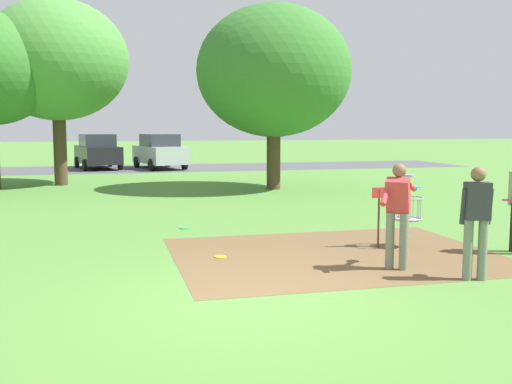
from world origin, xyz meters
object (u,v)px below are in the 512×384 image
object	(u,v)px
disc_golf_basket	(405,208)
parked_car_leftmost	(98,151)
tree_mid_center	(274,71)
player_waiting_left	(477,216)
tree_mid_right	(57,60)
frisbee_by_tee	(185,228)
parked_car_center_left	(160,151)
player_throwing	(398,209)
frisbee_near_basket	(220,257)

from	to	relation	value
disc_golf_basket	parked_car_leftmost	xyz separation A→B (m)	(-5.92, 22.50, 0.17)
disc_golf_basket	tree_mid_center	distance (m)	11.09
player_waiting_left	parked_car_leftmost	xyz separation A→B (m)	(-5.78, 24.95, -0.05)
tree_mid_center	tree_mid_right	size ratio (longest dim) A/B	0.93
player_waiting_left	frisbee_by_tee	xyz separation A→B (m)	(-3.65, 5.50, -0.96)
frisbee_by_tee	tree_mid_right	size ratio (longest dim) A/B	0.04
disc_golf_basket	frisbee_by_tee	bearing A→B (deg)	141.20
player_waiting_left	parked_car_center_left	distance (m)	24.34
frisbee_by_tee	parked_car_leftmost	distance (m)	19.59
parked_car_leftmost	player_waiting_left	bearing A→B (deg)	-76.97
player_throwing	parked_car_leftmost	size ratio (longest dim) A/B	0.38
disc_golf_basket	parked_car_center_left	bearing A→B (deg)	97.08
disc_golf_basket	parked_car_center_left	size ratio (longest dim) A/B	0.31
tree_mid_center	parked_car_leftmost	size ratio (longest dim) A/B	1.47
player_throwing	tree_mid_center	distance (m)	12.57
tree_mid_center	tree_mid_right	world-z (taller)	tree_mid_right
frisbee_near_basket	tree_mid_right	world-z (taller)	tree_mid_right
disc_golf_basket	frisbee_by_tee	world-z (taller)	disc_golf_basket
player_throwing	tree_mid_right	bearing A→B (deg)	111.97
player_throwing	parked_car_center_left	xyz separation A→B (m)	(-1.75, 23.30, -0.06)
frisbee_by_tee	tree_mid_right	bearing A→B (deg)	107.39
player_waiting_left	disc_golf_basket	bearing A→B (deg)	86.60
tree_mid_center	parked_car_center_left	bearing A→B (deg)	105.48
disc_golf_basket	tree_mid_right	world-z (taller)	tree_mid_right
player_throwing	player_waiting_left	size ratio (longest dim) A/B	1.00
frisbee_by_tee	tree_mid_center	distance (m)	9.55
tree_mid_center	parked_car_center_left	xyz separation A→B (m)	(-3.11, 11.23, -3.30)
frisbee_near_basket	tree_mid_center	xyz separation A→B (m)	(3.97, 10.54, 4.22)
player_throwing	frisbee_by_tee	xyz separation A→B (m)	(-2.84, 4.60, -0.98)
parked_car_leftmost	parked_car_center_left	distance (m)	3.30
parked_car_center_left	tree_mid_right	bearing A→B (deg)	-119.84
frisbee_near_basket	parked_car_leftmost	xyz separation A→B (m)	(-2.35, 22.52, 0.91)
tree_mid_center	tree_mid_right	xyz separation A→B (m)	(-7.61, 3.40, 0.54)
player_throwing	tree_mid_right	xyz separation A→B (m)	(-6.24, 15.47, 3.78)
player_waiting_left	tree_mid_center	xyz separation A→B (m)	(0.55, 12.98, 3.26)
tree_mid_center	parked_car_leftmost	bearing A→B (deg)	117.85
player_throwing	disc_golf_basket	bearing A→B (deg)	58.25
player_throwing	player_waiting_left	distance (m)	1.22
frisbee_near_basket	frisbee_by_tee	bearing A→B (deg)	94.19
frisbee_by_tee	frisbee_near_basket	bearing A→B (deg)	-85.81
frisbee_near_basket	tree_mid_center	size ratio (longest dim) A/B	0.03
player_throwing	tree_mid_center	bearing A→B (deg)	83.55
player_waiting_left	parked_car_center_left	bearing A→B (deg)	96.03
tree_mid_right	frisbee_by_tee	bearing A→B (deg)	-72.61
tree_mid_center	disc_golf_basket	bearing A→B (deg)	-92.22
player_waiting_left	tree_mid_center	distance (m)	13.39
player_throwing	frisbee_near_basket	bearing A→B (deg)	149.69
tree_mid_right	parked_car_center_left	world-z (taller)	tree_mid_right
frisbee_near_basket	parked_car_leftmost	size ratio (longest dim) A/B	0.05
disc_golf_basket	player_throwing	size ratio (longest dim) A/B	0.81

